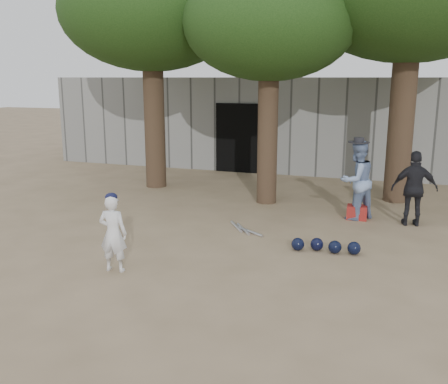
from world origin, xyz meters
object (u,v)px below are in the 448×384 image
at_px(boy_player, 113,234).
at_px(red_bag, 357,212).
at_px(spectator_blue, 357,180).
at_px(spectator_dark, 414,189).

height_order(boy_player, red_bag, boy_player).
bearing_deg(spectator_blue, red_bag, 112.07).
bearing_deg(spectator_dark, red_bag, -12.89).
bearing_deg(spectator_dark, spectator_blue, -13.59).
relative_size(spectator_blue, red_bag, 4.04).
distance_m(spectator_blue, spectator_dark, 1.17).
height_order(spectator_blue, red_bag, spectator_blue).
xyz_separation_m(spectator_blue, spectator_dark, (1.16, -0.12, -0.07)).
height_order(boy_player, spectator_dark, spectator_dark).
relative_size(spectator_dark, red_bag, 3.70).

